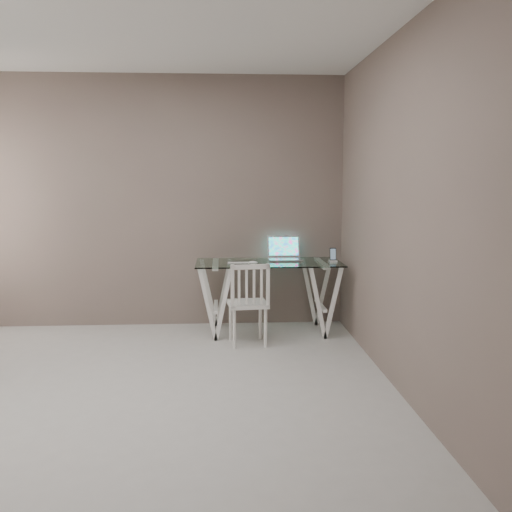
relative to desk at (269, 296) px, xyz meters
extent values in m
plane|color=#AFADA8|center=(-1.16, -1.85, -0.38)|extent=(4.50, 4.50, 0.00)
cube|color=white|center=(-1.16, -1.85, 2.32)|extent=(4.00, 4.50, 0.02)
cube|color=#6D5D55|center=(-1.16, 0.40, 0.97)|extent=(4.00, 0.02, 2.70)
cube|color=#6D5D55|center=(0.84, -1.85, 0.97)|extent=(0.02, 4.50, 2.70)
cube|color=silver|center=(0.00, 0.00, 0.36)|extent=(1.50, 0.70, 0.01)
cube|color=white|center=(-0.55, 0.00, -0.02)|extent=(0.24, 0.62, 0.72)
cube|color=white|center=(0.55, 0.00, -0.02)|extent=(0.24, 0.62, 0.72)
cube|color=white|center=(-0.24, -0.41, 0.01)|extent=(0.41, 0.41, 0.04)
cylinder|color=white|center=(-0.37, -0.58, -0.19)|extent=(0.03, 0.03, 0.38)
cylinder|color=white|center=(-0.07, -0.55, -0.19)|extent=(0.03, 0.03, 0.38)
cylinder|color=white|center=(-0.40, -0.28, -0.19)|extent=(0.03, 0.03, 0.38)
cylinder|color=white|center=(-0.10, -0.25, -0.19)|extent=(0.03, 0.03, 0.38)
cube|color=white|center=(-0.22, -0.59, 0.22)|extent=(0.37, 0.06, 0.42)
cube|color=#B6B6BA|center=(0.19, 0.13, 0.37)|extent=(0.35, 0.25, 0.02)
cube|color=#19D899|center=(0.19, 0.28, 0.49)|extent=(0.35, 0.08, 0.23)
cube|color=silver|center=(-0.30, -0.08, 0.37)|extent=(0.26, 0.11, 0.01)
ellipsoid|color=white|center=(-0.17, -0.15, 0.38)|extent=(0.10, 0.06, 0.03)
cube|color=white|center=(0.67, -0.04, 0.37)|extent=(0.08, 0.08, 0.02)
cube|color=black|center=(0.67, -0.03, 0.44)|extent=(0.06, 0.03, 0.13)
camera|label=1|loc=(-0.49, -5.82, 1.22)|focal=40.00mm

